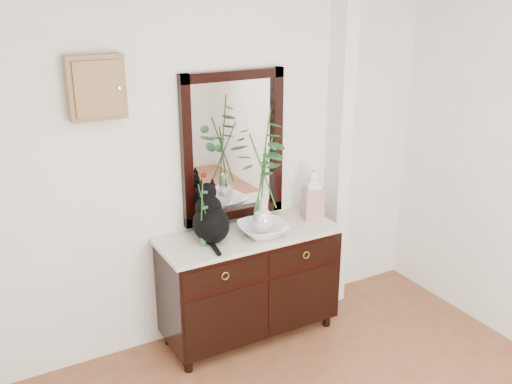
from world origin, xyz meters
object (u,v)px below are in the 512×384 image
cat (211,213)px  ginger_jar (313,194)px  sideboard (250,279)px  lotus_bowl (263,229)px

cat → ginger_jar: 0.86m
sideboard → ginger_jar: 0.81m
sideboard → lotus_bowl: size_ratio=3.78×
cat → ginger_jar: size_ratio=1.06×
cat → lotus_bowl: (0.36, -0.10, -0.16)m
sideboard → lotus_bowl: (0.07, -0.07, 0.42)m
sideboard → ginger_jar: ginger_jar is taller
lotus_bowl → cat: bearing=164.6°
sideboard → cat: 0.65m
ginger_jar → sideboard: bearing=-176.6°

